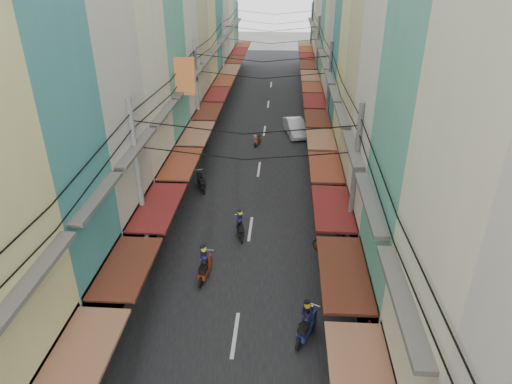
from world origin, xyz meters
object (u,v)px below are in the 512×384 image
at_px(traffic_sign, 368,339).
at_px(bicycle, 401,296).
at_px(market_umbrella, 421,291).
at_px(white_car, 295,135).

bearing_deg(traffic_sign, bicycle, 62.67).
relative_size(bicycle, market_umbrella, 0.74).
height_order(bicycle, market_umbrella, market_umbrella).
bearing_deg(traffic_sign, market_umbrella, 47.44).
bearing_deg(traffic_sign, white_car, 94.88).
height_order(white_car, market_umbrella, market_umbrella).
height_order(white_car, bicycle, white_car).
xyz_separation_m(market_umbrella, traffic_sign, (-2.42, -2.63, -0.01)).
relative_size(bicycle, traffic_sign, 0.60).
xyz_separation_m(white_car, traffic_sign, (2.14, -25.10, 1.93)).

